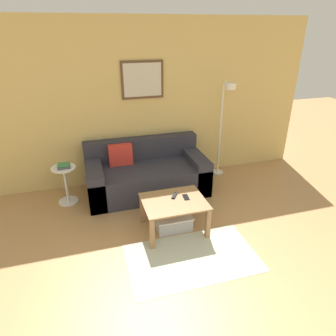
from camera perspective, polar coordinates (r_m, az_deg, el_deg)
name	(u,v)px	position (r m, az deg, el deg)	size (l,w,h in m)	color
wall_back	(143,104)	(4.85, -4.83, 12.08)	(5.60, 0.09, 2.55)	#D6B76B
area_rug	(192,258)	(3.57, 4.67, -16.64)	(1.48, 0.87, 0.01)	#B2B79E
couch	(146,174)	(4.73, -4.21, -1.20)	(1.83, 0.92, 0.78)	#2D2D38
coffee_table	(174,206)	(3.78, 1.13, -7.34)	(0.78, 0.62, 0.43)	#997047
storage_bin	(173,221)	(3.95, 0.91, -10.05)	(0.47, 0.35, 0.20)	#B2B2B7
floor_lamp	(225,116)	(5.00, 10.76, 9.71)	(0.21, 0.41, 1.62)	white
side_table	(66,181)	(4.62, -18.93, -2.44)	(0.34, 0.34, 0.57)	white
book_stack	(64,166)	(4.51, -19.24, 0.41)	(0.19, 0.18, 0.05)	#4C4C51
remote_control	(175,195)	(3.83, 1.26, -5.25)	(0.04, 0.15, 0.02)	black
cell_phone	(186,197)	(3.81, 3.42, -5.56)	(0.07, 0.14, 0.01)	black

